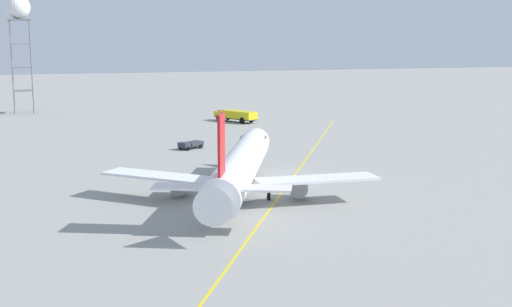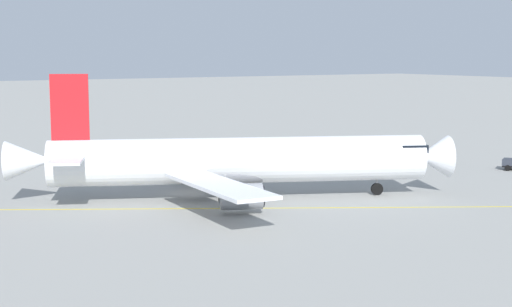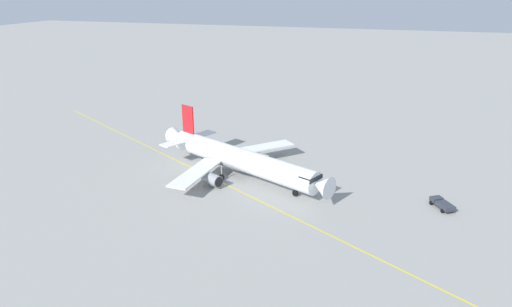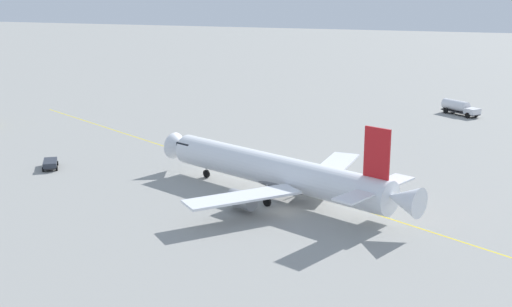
% 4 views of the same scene
% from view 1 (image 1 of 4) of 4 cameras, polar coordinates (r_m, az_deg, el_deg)
% --- Properties ---
extents(ground_plane, '(600.00, 600.00, 0.00)m').
position_cam_1_polar(ground_plane, '(72.82, -4.45, -4.38)').
color(ground_plane, gray).
extents(airliner_main, '(28.88, 37.23, 11.06)m').
position_cam_1_polar(airliner_main, '(75.42, -1.40, -1.33)').
color(airliner_main, white).
rests_on(airliner_main, ground_plane).
extents(fire_tender_truck, '(7.47, 10.94, 2.50)m').
position_cam_1_polar(fire_tender_truck, '(145.51, -1.72, 3.31)').
color(fire_tender_truck, '#232326').
rests_on(fire_tender_truck, ground_plane).
extents(baggage_truck_truck, '(4.66, 3.89, 1.22)m').
position_cam_1_polar(baggage_truck_truck, '(109.97, -5.61, 0.77)').
color(baggage_truck_truck, '#232326').
rests_on(baggage_truck_truck, ground_plane).
extents(radar_tower, '(5.52, 5.52, 28.13)m').
position_cam_1_polar(radar_tower, '(171.58, -19.64, 11.28)').
color(radar_tower, slate).
rests_on(radar_tower, ground_plane).
extents(taxiway_centreline, '(71.88, 122.60, 0.01)m').
position_cam_1_polar(taxiway_centreline, '(78.99, 2.30, -3.24)').
color(taxiway_centreline, yellow).
rests_on(taxiway_centreline, ground_plane).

